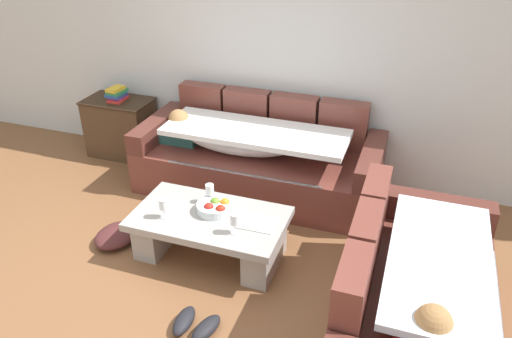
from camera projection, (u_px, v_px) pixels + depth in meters
The scene contains 14 objects.
ground_plane at pixel (165, 293), 3.68m from camera, with size 14.00×14.00×0.00m, color brown.
back_wall at pixel (260, 39), 4.80m from camera, with size 9.00×0.10×2.70m, color silver.
couch_along_wall at pixel (255, 159), 4.82m from camera, with size 2.30×0.92×0.88m.
couch_near_window at pixel (415, 299), 3.16m from camera, with size 0.92×1.78×0.88m.
coffee_table at pixel (210, 230), 3.96m from camera, with size 1.20×0.68×0.38m.
fruit_bowl at pixel (215, 207), 3.92m from camera, with size 0.28×0.28×0.10m.
wine_glass_near_left at pixel (163, 205), 3.81m from camera, with size 0.07×0.07×0.17m.
wine_glass_near_right at pixel (235, 220), 3.64m from camera, with size 0.07×0.07×0.17m.
wine_glass_far_back at pixel (210, 190), 4.00m from camera, with size 0.07×0.07×0.17m.
open_magazine at pixel (257, 223), 3.79m from camera, with size 0.28×0.21×0.01m, color white.
side_cabinet at pixel (121, 127), 5.49m from camera, with size 0.72×0.44×0.64m.
book_stack_on_cabinet at pixel (117, 94), 5.29m from camera, with size 0.18×0.23×0.14m.
pair_of_shoes at pixel (195, 325), 3.35m from camera, with size 0.33×0.29×0.09m.
crumpled_garment at pixel (116, 235), 4.20m from camera, with size 0.40×0.32×0.12m, color #4C2323.
Camera 1 is at (1.55, -2.39, 2.59)m, focal length 35.05 mm.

